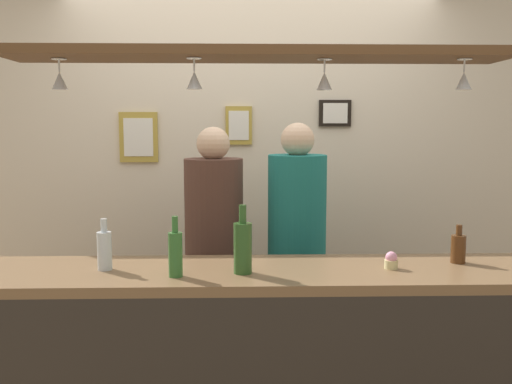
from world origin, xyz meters
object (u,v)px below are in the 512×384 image
at_px(bottle_champagne_green, 243,246).
at_px(picture_frame_upper_small, 335,113).
at_px(picture_frame_crest, 239,125).
at_px(person_middle_brown_shirt, 214,238).
at_px(bottle_soda_clear, 105,249).
at_px(cupcake, 391,261).
at_px(bottle_beer_brown_stubby, 458,248).
at_px(person_right_teal_shirt, 297,235).
at_px(picture_frame_caricature, 139,137).
at_px(bottle_beer_green_import, 175,253).

height_order(bottle_champagne_green, picture_frame_upper_small, picture_frame_upper_small).
bearing_deg(picture_frame_crest, person_middle_brown_shirt, -102.89).
relative_size(bottle_soda_clear, picture_frame_upper_small, 1.05).
distance_m(bottle_soda_clear, cupcake, 1.28).
xyz_separation_m(bottle_beer_brown_stubby, cupcake, (-0.34, -0.10, -0.03)).
distance_m(bottle_beer_brown_stubby, cupcake, 0.36).
bearing_deg(person_right_teal_shirt, picture_frame_upper_small, 63.19).
height_order(person_middle_brown_shirt, picture_frame_caricature, picture_frame_caricature).
relative_size(person_middle_brown_shirt, bottle_soda_clear, 7.08).
relative_size(bottle_beer_brown_stubby, bottle_soda_clear, 0.78).
height_order(bottle_soda_clear, picture_frame_upper_small, picture_frame_upper_small).
height_order(bottle_champagne_green, bottle_soda_clear, bottle_champagne_green).
distance_m(person_right_teal_shirt, bottle_soda_clear, 1.21).
bearing_deg(person_right_teal_shirt, picture_frame_crest, 118.12).
relative_size(bottle_champagne_green, bottle_beer_brown_stubby, 1.67).
height_order(picture_frame_caricature, picture_frame_upper_small, picture_frame_upper_small).
bearing_deg(bottle_beer_brown_stubby, person_right_teal_shirt, 135.02).
distance_m(person_middle_brown_shirt, picture_frame_crest, 0.92).
relative_size(cupcake, picture_frame_caricature, 0.23).
xyz_separation_m(picture_frame_upper_small, picture_frame_crest, (-0.66, 0.00, -0.08)).
bearing_deg(bottle_beer_brown_stubby, cupcake, -163.95).
height_order(person_middle_brown_shirt, picture_frame_upper_small, picture_frame_upper_small).
height_order(bottle_beer_green_import, picture_frame_crest, picture_frame_crest).
distance_m(person_right_teal_shirt, bottle_beer_brown_stubby, 0.97).
xyz_separation_m(person_right_teal_shirt, bottle_soda_clear, (-0.93, -0.76, 0.10)).
distance_m(bottle_beer_green_import, picture_frame_caricature, 1.64).
bearing_deg(person_right_teal_shirt, bottle_beer_brown_stubby, -44.98).
xyz_separation_m(bottle_champagne_green, bottle_beer_green_import, (-0.29, -0.05, -0.01)).
bearing_deg(cupcake, bottle_beer_brown_stubby, 16.05).
bearing_deg(bottle_champagne_green, bottle_beer_brown_stubby, 8.75).
bearing_deg(bottle_beer_green_import, person_middle_brown_shirt, 82.22).
xyz_separation_m(bottle_beer_brown_stubby, bottle_beer_green_import, (-1.29, -0.20, 0.03)).
xyz_separation_m(person_middle_brown_shirt, bottle_soda_clear, (-0.45, -0.76, 0.11)).
xyz_separation_m(bottle_champagne_green, picture_frame_upper_small, (0.64, 1.47, 0.60)).
xyz_separation_m(bottle_beer_brown_stubby, bottle_soda_clear, (-1.62, -0.08, 0.02)).
bearing_deg(cupcake, picture_frame_upper_small, 90.94).
relative_size(cupcake, picture_frame_crest, 0.30).
height_order(person_middle_brown_shirt, bottle_beer_green_import, person_middle_brown_shirt).
relative_size(bottle_soda_clear, picture_frame_crest, 0.88).
relative_size(picture_frame_caricature, picture_frame_crest, 1.31).
distance_m(bottle_beer_green_import, bottle_soda_clear, 0.35).
bearing_deg(bottle_beer_green_import, bottle_champagne_green, 9.50).
bearing_deg(picture_frame_crest, picture_frame_caricature, 180.00).
height_order(bottle_beer_green_import, bottle_soda_clear, bottle_beer_green_import).
xyz_separation_m(person_right_teal_shirt, bottle_beer_brown_stubby, (0.69, -0.69, 0.07)).
bearing_deg(picture_frame_caricature, person_right_teal_shirt, -31.85).
relative_size(bottle_beer_green_import, cupcake, 3.33).
bearing_deg(picture_frame_crest, person_right_teal_shirt, -61.88).
height_order(cupcake, picture_frame_upper_small, picture_frame_upper_small).
bearing_deg(person_middle_brown_shirt, cupcake, -43.37).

